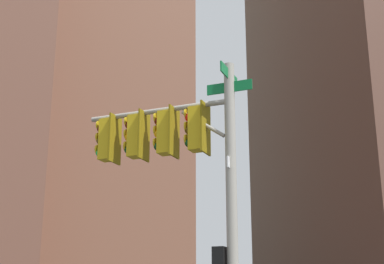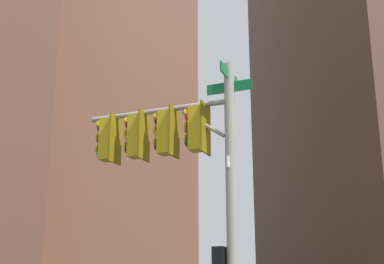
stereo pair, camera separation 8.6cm
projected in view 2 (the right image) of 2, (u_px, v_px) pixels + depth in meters
name	position (u px, v px, depth m)	size (l,w,h in m)	color
signal_pole_assembly	(179.00, 162.00, 12.90)	(2.79, 3.10, 6.95)	#9E998C
building_brick_midblock	(64.00, 140.00, 45.61)	(23.85, 14.16, 28.61)	brown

